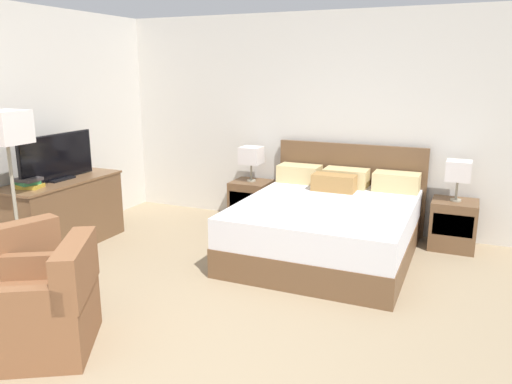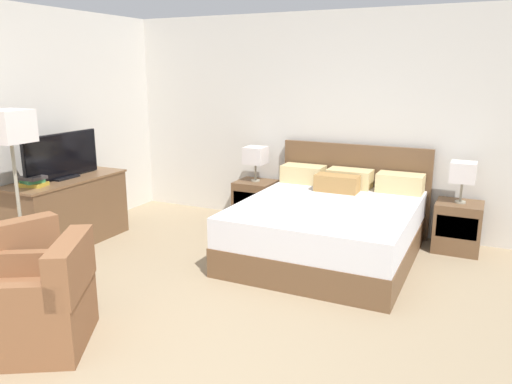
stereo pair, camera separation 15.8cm
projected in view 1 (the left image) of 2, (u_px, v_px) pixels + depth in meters
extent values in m
plane|color=#998466|center=(137.00, 383.00, 3.03)|extent=(10.72, 10.72, 0.00)
cube|color=beige|center=(316.00, 121.00, 5.94)|extent=(6.22, 0.06, 2.51)
cube|color=beige|center=(14.00, 131.00, 5.04)|extent=(0.06, 5.37, 2.51)
cube|color=brown|center=(325.00, 243.00, 5.06)|extent=(1.66, 1.92, 0.28)
cube|color=silver|center=(326.00, 217.00, 5.00)|extent=(1.64, 1.91, 0.29)
cube|color=brown|center=(349.00, 187.00, 5.85)|extent=(1.72, 0.05, 1.02)
cube|color=#D6BC7F|center=(299.00, 174.00, 5.86)|extent=(0.49, 0.28, 0.20)
cube|color=#D6BC7F|center=(346.00, 178.00, 5.64)|extent=(0.49, 0.28, 0.20)
cube|color=#D6BC7F|center=(396.00, 182.00, 5.43)|extent=(0.49, 0.28, 0.20)
cube|color=#A87A42|center=(334.00, 183.00, 5.43)|extent=(0.46, 0.22, 0.18)
cube|color=brown|center=(251.00, 202.00, 6.18)|extent=(0.46, 0.43, 0.52)
cube|color=#473120|center=(244.00, 202.00, 5.99)|extent=(0.39, 0.01, 0.23)
cube|color=brown|center=(453.00, 225.00, 5.27)|extent=(0.46, 0.43, 0.52)
cube|color=#473120|center=(453.00, 225.00, 5.07)|extent=(0.39, 0.01, 0.23)
cylinder|color=gray|center=(251.00, 181.00, 6.12)|extent=(0.11, 0.11, 0.02)
cylinder|color=gray|center=(251.00, 172.00, 6.09)|extent=(0.02, 0.02, 0.20)
cube|color=silver|center=(251.00, 155.00, 6.04)|extent=(0.25, 0.25, 0.21)
cylinder|color=gray|center=(456.00, 200.00, 5.21)|extent=(0.11, 0.11, 0.02)
cylinder|color=gray|center=(457.00, 190.00, 5.18)|extent=(0.02, 0.02, 0.20)
cube|color=silver|center=(459.00, 171.00, 5.13)|extent=(0.25, 0.25, 0.21)
cube|color=brown|center=(63.00, 213.00, 5.32)|extent=(0.55, 1.29, 0.73)
cube|color=brown|center=(60.00, 181.00, 5.23)|extent=(0.57, 1.33, 0.02)
cube|color=black|center=(59.00, 179.00, 5.22)|extent=(0.18, 0.30, 0.02)
cube|color=black|center=(57.00, 157.00, 5.16)|extent=(0.04, 0.97, 0.47)
cube|color=black|center=(58.00, 157.00, 5.15)|extent=(0.01, 0.94, 0.45)
cube|color=gold|center=(28.00, 186.00, 4.86)|extent=(0.29, 0.23, 0.04)
cube|color=#2D7042|center=(28.00, 183.00, 4.86)|extent=(0.23, 0.22, 0.03)
cube|color=#383333|center=(28.00, 179.00, 4.84)|extent=(0.22, 0.20, 0.03)
cube|color=brown|center=(3.00, 285.00, 3.94)|extent=(0.86, 0.86, 0.40)
cube|color=brown|center=(12.00, 248.00, 3.67)|extent=(0.37, 0.70, 0.36)
cube|color=brown|center=(36.00, 241.00, 4.08)|extent=(0.62, 0.28, 0.18)
cube|color=brown|center=(39.00, 322.00, 3.36)|extent=(0.93, 0.93, 0.40)
cube|color=brown|center=(76.00, 268.00, 3.30)|extent=(0.48, 0.67, 0.36)
cube|color=brown|center=(20.00, 303.00, 3.01)|extent=(0.59, 0.39, 0.18)
cube|color=brown|center=(47.00, 265.00, 3.58)|extent=(0.59, 0.39, 0.18)
cylinder|color=gray|center=(23.00, 273.00, 4.65)|extent=(0.28, 0.28, 0.02)
cylinder|color=gray|center=(16.00, 210.00, 4.50)|extent=(0.03, 0.03, 1.20)
cube|color=silver|center=(6.00, 127.00, 4.32)|extent=(0.33, 0.33, 0.29)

